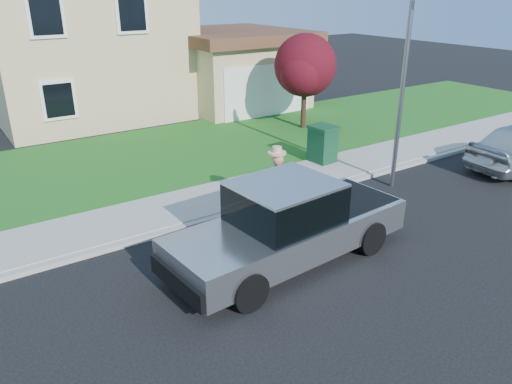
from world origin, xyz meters
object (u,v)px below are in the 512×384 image
at_px(woman, 276,184).
at_px(ornamental_tree, 306,68).
at_px(street_lamp, 405,81).
at_px(pickup_truck, 288,225).
at_px(trash_bin, 323,144).

bearing_deg(woman, ornamental_tree, -108.92).
relative_size(woman, street_lamp, 0.35).
height_order(pickup_truck, ornamental_tree, ornamental_tree).
distance_m(ornamental_tree, street_lamp, 6.83).
bearing_deg(street_lamp, pickup_truck, -171.70).
distance_m(pickup_truck, woman, 2.26).
relative_size(ornamental_tree, street_lamp, 0.68).
xyz_separation_m(woman, trash_bin, (3.65, 2.40, -0.15)).
bearing_deg(street_lamp, woman, 166.89).
height_order(pickup_truck, street_lamp, street_lamp).
bearing_deg(ornamental_tree, trash_bin, -121.26).
relative_size(woman, ornamental_tree, 0.51).
bearing_deg(woman, street_lamp, -158.97).
xyz_separation_m(ornamental_tree, street_lamp, (-1.81, -6.55, 0.65)).
bearing_deg(woman, pickup_truck, 85.28).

